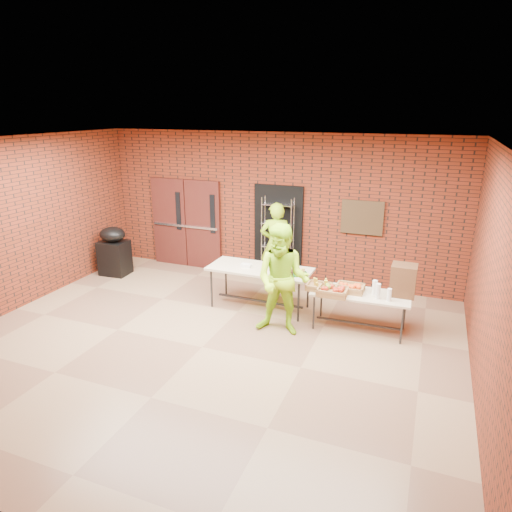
{
  "coord_description": "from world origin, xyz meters",
  "views": [
    {
      "loc": [
        3.2,
        -5.76,
        3.69
      ],
      "look_at": [
        0.39,
        1.4,
        1.17
      ],
      "focal_mm": 32.0,
      "sensor_mm": 36.0,
      "label": 1
    }
  ],
  "objects": [
    {
      "name": "napkin_box",
      "position": [
        0.05,
        1.75,
        0.83
      ],
      "size": [
        0.19,
        0.13,
        0.06
      ],
      "primitive_type": "cube",
      "color": "white",
      "rests_on": "table_left"
    },
    {
      "name": "coffee_dispenser",
      "position": [
        2.89,
        1.73,
        0.94
      ],
      "size": [
        0.41,
        0.36,
        0.54
      ],
      "primitive_type": "cube",
      "color": "#4F301B",
      "rests_on": "table_right"
    },
    {
      "name": "wire_rack",
      "position": [
        0.13,
        3.32,
        0.93
      ],
      "size": [
        0.69,
        0.25,
        1.86
      ],
      "primitive_type": null,
      "rotation": [
        0.0,
        0.0,
        0.03
      ],
      "color": "silver",
      "rests_on": "room"
    },
    {
      "name": "basket_oranges",
      "position": [
        2.05,
        1.58,
        0.74
      ],
      "size": [
        0.47,
        0.36,
        0.14
      ],
      "color": "#AC7B45",
      "rests_on": "table_right"
    },
    {
      "name": "cup_stack_back",
      "position": [
        2.46,
        1.58,
        0.8
      ],
      "size": [
        0.08,
        0.08,
        0.25
      ],
      "primitive_type": "cylinder",
      "color": "white",
      "rests_on": "table_right"
    },
    {
      "name": "volunteer_woman",
      "position": [
        0.2,
        3.03,
        0.91
      ],
      "size": [
        0.76,
        0.61,
        1.81
      ],
      "primitive_type": "imported",
      "rotation": [
        0.0,
        0.0,
        3.45
      ],
      "color": "#9FDF18",
      "rests_on": "room"
    },
    {
      "name": "covered_grill",
      "position": [
        -3.46,
        2.3,
        0.56
      ],
      "size": [
        0.64,
        0.55,
        1.12
      ],
      "rotation": [
        0.0,
        0.0,
        0.06
      ],
      "color": "black",
      "rests_on": "room"
    },
    {
      "name": "volunteer_man",
      "position": [
        1.03,
        0.97,
        0.95
      ],
      "size": [
        0.96,
        0.77,
        1.91
      ],
      "primitive_type": "imported",
      "rotation": [
        0.0,
        0.0,
        0.05
      ],
      "color": "#9FDF18",
      "rests_on": "room"
    },
    {
      "name": "room",
      "position": [
        0.0,
        0.0,
        1.6
      ],
      "size": [
        8.08,
        7.08,
        3.28
      ],
      "color": "brown",
      "rests_on": "ground"
    },
    {
      "name": "basket_bananas",
      "position": [
        1.53,
        1.47,
        0.73
      ],
      "size": [
        0.42,
        0.32,
        0.13
      ],
      "color": "#AC7B45",
      "rests_on": "table_right"
    },
    {
      "name": "muffin_tray",
      "position": [
        1.02,
        1.76,
        0.85
      ],
      "size": [
        0.41,
        0.41,
        0.1
      ],
      "color": "#134A16",
      "rests_on": "table_left"
    },
    {
      "name": "cup_stack_mid",
      "position": [
        2.71,
        1.4,
        0.78
      ],
      "size": [
        0.07,
        0.07,
        0.21
      ],
      "primitive_type": "cylinder",
      "color": "white",
      "rests_on": "table_right"
    },
    {
      "name": "dark_doorway",
      "position": [
        0.1,
        3.46,
        1.05
      ],
      "size": [
        1.1,
        0.06,
        2.1
      ],
      "primitive_type": "cube",
      "color": "black",
      "rests_on": "room"
    },
    {
      "name": "table_left",
      "position": [
        0.31,
        1.79,
        0.73
      ],
      "size": [
        1.96,
        0.83,
        0.8
      ],
      "rotation": [
        0.0,
        0.0,
        -0.01
      ],
      "color": "#B6A68B",
      "rests_on": "room"
    },
    {
      "name": "table_right",
      "position": [
        2.23,
        1.56,
        0.62
      ],
      "size": [
        1.67,
        0.74,
        0.68
      ],
      "rotation": [
        0.0,
        0.0,
        0.04
      ],
      "color": "#B6A68B",
      "rests_on": "room"
    },
    {
      "name": "cup_stack_front",
      "position": [
        2.53,
        1.43,
        0.81
      ],
      "size": [
        0.09,
        0.09,
        0.26
      ],
      "primitive_type": "cylinder",
      "color": "white",
      "rests_on": "table_right"
    },
    {
      "name": "basket_apples",
      "position": [
        1.8,
        1.32,
        0.74
      ],
      "size": [
        0.49,
        0.38,
        0.15
      ],
      "color": "#AC7B45",
      "rests_on": "table_right"
    },
    {
      "name": "double_doors",
      "position": [
        -2.2,
        3.44,
        1.05
      ],
      "size": [
        1.78,
        0.12,
        2.1
      ],
      "color": "#401812",
      "rests_on": "room"
    },
    {
      "name": "bronze_plaque",
      "position": [
        1.9,
        3.45,
        1.55
      ],
      "size": [
        0.85,
        0.04,
        0.7
      ],
      "primitive_type": "cube",
      "color": "#3F2B19",
      "rests_on": "room"
    }
  ]
}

